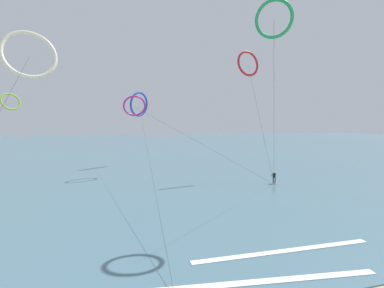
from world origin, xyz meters
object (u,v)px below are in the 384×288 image
at_px(kite_cobalt, 139,104).
at_px(kite_magenta, 135,106).
at_px(kite_emerald, 274,19).
at_px(surfer_coral, 274,178).
at_px(kite_crimson, 248,64).
at_px(kite_ivory, 29,55).
at_px(kite_lime, 10,102).

relative_size(kite_cobalt, kite_magenta, 2.31).
bearing_deg(kite_cobalt, kite_emerald, 61.26).
height_order(surfer_coral, kite_crimson, kite_crimson).
bearing_deg(kite_magenta, kite_ivory, 66.15).
height_order(kite_crimson, kite_ivory, kite_crimson).
distance_m(kite_crimson, kite_lime, 42.74).
bearing_deg(kite_cobalt, kite_crimson, 89.82).
bearing_deg(surfer_coral, kite_cobalt, -1.44).
height_order(kite_magenta, kite_lime, kite_lime).
xyz_separation_m(kite_crimson, kite_ivory, (-26.68, -16.17, -4.32)).
bearing_deg(kite_emerald, kite_lime, -8.88).
distance_m(kite_emerald, kite_ivory, 20.28).
xyz_separation_m(surfer_coral, kite_ivory, (-27.65, -9.44, 13.06)).
xyz_separation_m(kite_ivory, kite_lime, (-12.62, 31.99, -1.34)).
relative_size(kite_magenta, kite_crimson, 1.01).
bearing_deg(kite_crimson, kite_ivory, -161.41).
distance_m(kite_crimson, kite_ivory, 31.49).
xyz_separation_m(kite_emerald, kite_lime, (-32.41, 34.35, -5.06)).
bearing_deg(kite_emerald, kite_ivory, 30.99).
bearing_deg(kite_cobalt, kite_magenta, 39.29).
distance_m(surfer_coral, kite_ivory, 32.00).
bearing_deg(kite_crimson, kite_emerald, -123.02).
height_order(kite_magenta, kite_ivory, kite_ivory).
xyz_separation_m(surfer_coral, kite_lime, (-40.27, 22.54, 11.73)).
xyz_separation_m(surfer_coral, kite_crimson, (-0.97, 6.73, 17.38)).
height_order(kite_emerald, kite_lime, kite_emerald).
relative_size(kite_cobalt, kite_emerald, 2.47).
relative_size(kite_cobalt, kite_crimson, 2.34).
height_order(kite_cobalt, kite_crimson, kite_crimson).
xyz_separation_m(kite_magenta, kite_emerald, (10.77, -24.49, 6.10)).
relative_size(kite_crimson, kite_emerald, 1.05).
height_order(kite_crimson, kite_lime, kite_crimson).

